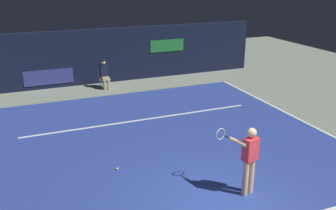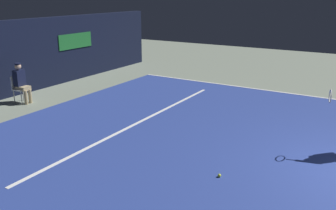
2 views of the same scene
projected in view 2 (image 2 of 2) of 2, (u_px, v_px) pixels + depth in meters
name	position (u px, v px, depth m)	size (l,w,h in m)	color
ground_plane	(195.00, 135.00, 9.40)	(31.73, 31.73, 0.00)	gray
court_surface	(195.00, 135.00, 9.40)	(10.80, 10.08, 0.01)	navy
line_sideline_left	(260.00, 89.00, 13.78)	(0.10, 10.08, 0.01)	white
line_service	(138.00, 123.00, 10.27)	(8.43, 0.10, 0.01)	white
back_wall	(7.00, 59.00, 12.60)	(15.64, 0.33, 2.60)	black
line_judge_on_chair	(21.00, 82.00, 11.98)	(0.47, 0.55, 1.32)	white
tennis_ball	(219.00, 175.00, 7.24)	(0.07, 0.07, 0.07)	#CCE033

